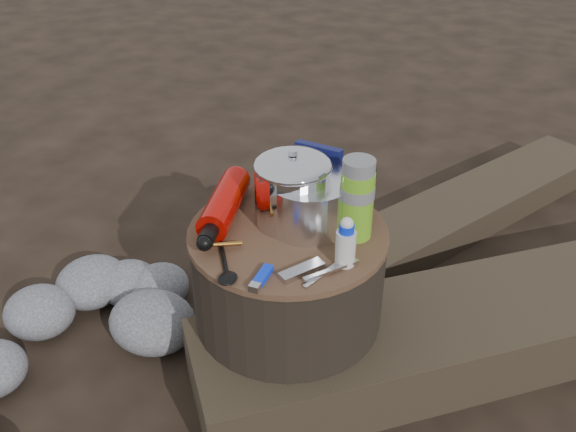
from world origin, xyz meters
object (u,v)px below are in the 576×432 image
at_px(stump, 288,302).
at_px(travel_mug, 360,191).
at_px(log_main, 558,310).
at_px(fuel_bottle, 224,204).
at_px(thermos, 357,199).
at_px(camping_pot, 293,188).

xyz_separation_m(stump, travel_mug, (0.12, 0.16, 0.27)).
relative_size(stump, log_main, 0.23).
bearing_deg(stump, fuel_bottle, -178.91).
height_order(log_main, fuel_bottle, fuel_bottle).
height_order(log_main, thermos, thermos).
bearing_deg(log_main, fuel_bottle, -103.54).
relative_size(stump, camping_pot, 2.63).
xyz_separation_m(camping_pot, thermos, (0.16, 0.00, 0.01)).
relative_size(camping_pot, thermos, 0.93).
height_order(stump, thermos, thermos).
distance_m(camping_pot, travel_mug, 0.18).
xyz_separation_m(stump, thermos, (0.15, 0.05, 0.32)).
distance_m(log_main, thermos, 0.77).
relative_size(stump, fuel_bottle, 1.54).
distance_m(thermos, travel_mug, 0.12).
bearing_deg(fuel_bottle, log_main, 13.51).
bearing_deg(stump, travel_mug, 51.98).
distance_m(stump, camping_pot, 0.31).
bearing_deg(thermos, fuel_bottle, -170.76).
bearing_deg(log_main, camping_pot, -101.45).
height_order(stump, fuel_bottle, fuel_bottle).
bearing_deg(travel_mug, log_main, 25.76).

